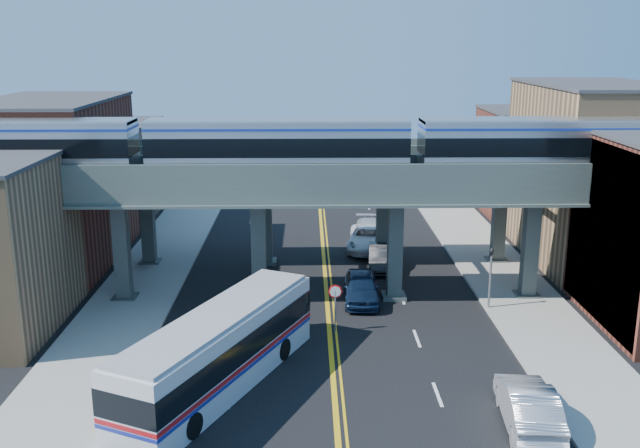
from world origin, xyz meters
The scene contains 19 objects.
ground centered at (0.00, 0.00, 0.00)m, with size 120.00×120.00×0.00m, color black.
sidewalk_west centered at (-11.50, 10.00, 0.08)m, with size 5.00×70.00×0.16m, color gray.
sidewalk_east centered at (11.50, 10.00, 0.08)m, with size 5.00×70.00×0.16m, color gray.
building_west_b centered at (-18.50, 16.00, 5.50)m, with size 8.00×14.00×11.00m, color brown.
building_west_c centered at (-18.50, 29.00, 4.00)m, with size 8.00×10.00×8.00m, color #93724C.
building_east_b centered at (18.50, 16.00, 6.00)m, with size 8.00×14.00×12.00m, color #93724C.
building_east_c centered at (18.50, 29.00, 4.50)m, with size 8.00×10.00×9.00m, color brown.
mural_panel centered at (14.55, 4.00, 4.75)m, with size 0.10×9.50×9.50m, color teal.
elevated_viaduct_near centered at (0.00, 8.00, 6.47)m, with size 52.00×3.60×7.40m.
elevated_viaduct_far centered at (0.00, 15.00, 6.47)m, with size 52.00×3.60×7.40m.
transit_train centered at (-2.78, 8.00, 9.20)m, with size 45.48×2.85×3.32m.
stop_sign centered at (0.30, 3.00, 1.76)m, with size 0.76×0.09×2.63m.
traffic_signal centered at (9.20, 6.00, 2.30)m, with size 0.15×0.18×4.10m.
transit_bus centered at (-5.05, -3.05, 1.70)m, with size 8.06×12.85×3.32m.
car_lane_a centered at (2.02, 7.52, 0.86)m, with size 2.03×5.05×1.72m, color #11223F.
car_lane_b centered at (3.82, 13.76, 0.79)m, with size 1.68×4.81×1.58m, color #272829.
car_lane_c centered at (3.27, 18.27, 0.83)m, with size 2.76×5.99×1.66m, color white.
car_lane_d centered at (3.68, 20.16, 0.82)m, with size 2.28×5.62×1.63m, color silver.
car_parked_curb centered at (7.61, -6.66, 0.89)m, with size 1.89×5.43×1.79m, color #A9A8AD.
Camera 1 is at (-1.14, -32.07, 14.99)m, focal length 40.00 mm.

